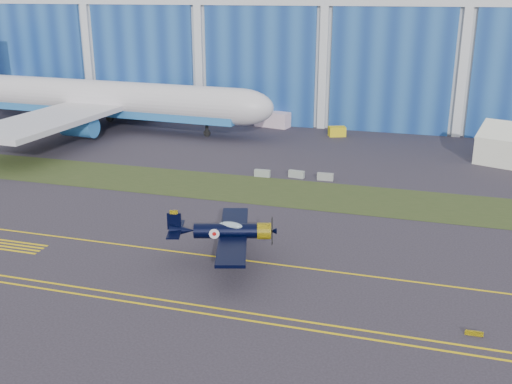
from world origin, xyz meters
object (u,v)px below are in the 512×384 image
(jetliner, at_px, (105,60))
(shipping_container, at_px, (272,119))
(warbird, at_px, (226,231))
(tug, at_px, (337,131))

(jetliner, bearing_deg, shipping_container, 22.09)
(warbird, distance_m, shipping_container, 54.60)
(tug, bearing_deg, shipping_container, 139.27)
(tug, bearing_deg, warbird, -114.32)
(jetliner, height_order, tug, jetliner)
(warbird, height_order, shipping_container, warbird)
(warbird, bearing_deg, shipping_container, 84.42)
(shipping_container, bearing_deg, warbird, -66.78)
(warbird, height_order, tug, warbird)
(warbird, xyz_separation_m, shipping_container, (-10.21, 53.61, -1.59))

